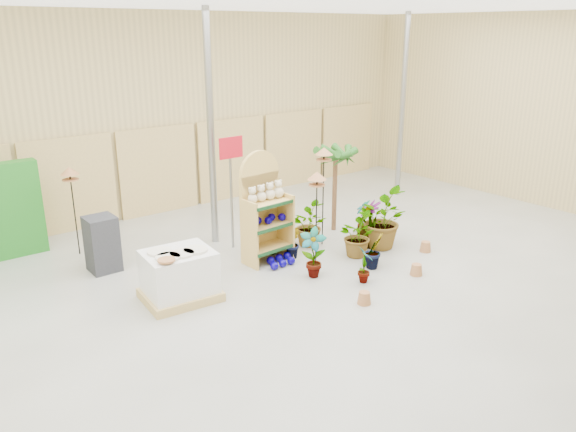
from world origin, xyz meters
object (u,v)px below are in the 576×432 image
(display_shelf, at_px, (263,211))
(bird_table_front, at_px, (317,179))
(pallet_stack, at_px, (179,276))
(potted_plant_2, at_px, (356,235))

(display_shelf, distance_m, bird_table_front, 1.17)
(display_shelf, bearing_deg, pallet_stack, -168.59)
(potted_plant_2, bearing_deg, bird_table_front, 161.06)
(pallet_stack, relative_size, bird_table_front, 0.72)
(display_shelf, relative_size, pallet_stack, 1.68)
(pallet_stack, height_order, potted_plant_2, pallet_stack)
(bird_table_front, bearing_deg, pallet_stack, 176.47)
(display_shelf, distance_m, pallet_stack, 2.14)
(display_shelf, xyz_separation_m, potted_plant_2, (1.47, -0.95, -0.53))
(bird_table_front, xyz_separation_m, potted_plant_2, (0.76, -0.26, -1.16))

